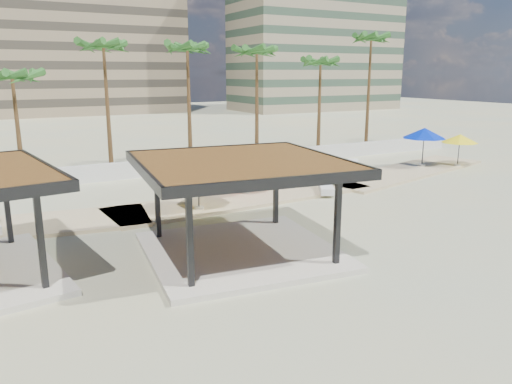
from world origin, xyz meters
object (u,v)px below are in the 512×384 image
pavilion_central (240,198)px  lounger_d (352,171)px  umbrella_c (245,159)px  lounger_b (326,188)px  lounger_c (341,172)px

pavilion_central → lounger_d: 17.19m
umbrella_c → lounger_b: (4.50, -1.86, -1.82)m
pavilion_central → lounger_d: size_ratio=3.67×
pavilion_central → umbrella_c: size_ratio=2.43×
umbrella_c → lounger_b: 5.20m
lounger_b → lounger_c: lounger_b is taller
umbrella_c → pavilion_central: bearing=-118.5°
pavilion_central → umbrella_c: bearing=68.2°
lounger_b → lounger_c: (3.75, 3.41, -0.01)m
lounger_c → lounger_d: 0.96m
umbrella_c → lounger_d: umbrella_c is taller
pavilion_central → lounger_b: 11.45m
lounger_b → pavilion_central: bearing=157.3°
pavilion_central → lounger_c: (12.87, 10.05, -1.93)m
lounger_d → lounger_b: bearing=168.6°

